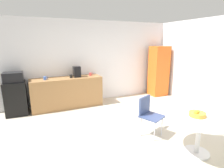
% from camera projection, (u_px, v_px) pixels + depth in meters
% --- Properties ---
extents(ground_plane, '(6.00, 6.00, 0.00)m').
position_uv_depth(ground_plane, '(134.00, 146.00, 3.42)').
color(ground_plane, beige).
extents(wall_back, '(6.00, 0.10, 2.60)m').
position_uv_depth(wall_back, '(87.00, 62.00, 5.78)').
color(wall_back, silver).
rests_on(wall_back, ground_plane).
extents(counter_block, '(2.05, 0.60, 0.90)m').
position_uv_depth(counter_block, '(67.00, 92.00, 5.37)').
color(counter_block, '#9E7042').
rests_on(counter_block, ground_plane).
extents(mini_fridge, '(0.54, 0.54, 0.90)m').
position_uv_depth(mini_fridge, '(16.00, 98.00, 4.82)').
color(mini_fridge, black).
rests_on(mini_fridge, ground_plane).
extents(microwave, '(0.48, 0.38, 0.26)m').
position_uv_depth(microwave, '(13.00, 77.00, 4.68)').
color(microwave, black).
rests_on(microwave, mini_fridge).
extents(locker_cabinet, '(0.60, 0.50, 1.78)m').
position_uv_depth(locker_cabinet, '(159.00, 71.00, 6.49)').
color(locker_cabinet, orange).
rests_on(locker_cabinet, ground_plane).
extents(round_table, '(1.19, 1.19, 0.72)m').
position_uv_depth(round_table, '(200.00, 122.00, 3.06)').
color(round_table, silver).
rests_on(round_table, ground_plane).
extents(chair_navy, '(0.55, 0.55, 0.83)m').
position_uv_depth(chair_navy, '(148.00, 111.00, 3.73)').
color(chair_navy, silver).
rests_on(chair_navy, ground_plane).
extents(fruit_bowl, '(0.27, 0.27, 0.11)m').
position_uv_depth(fruit_bowl, '(197.00, 114.00, 2.99)').
color(fruit_bowl, gold).
rests_on(fruit_bowl, round_table).
extents(mug_white, '(0.13, 0.08, 0.09)m').
position_uv_depth(mug_white, '(90.00, 74.00, 5.57)').
color(mug_white, '#D84C4C').
rests_on(mug_white, counter_block).
extents(mug_green, '(0.13, 0.08, 0.09)m').
position_uv_depth(mug_green, '(71.00, 76.00, 5.25)').
color(mug_green, black).
rests_on(mug_green, counter_block).
extents(mug_red, '(0.13, 0.08, 0.09)m').
position_uv_depth(mug_red, '(45.00, 78.00, 4.97)').
color(mug_red, '#3F66BF').
rests_on(mug_red, counter_block).
extents(coffee_maker, '(0.20, 0.24, 0.32)m').
position_uv_depth(coffee_maker, '(77.00, 72.00, 5.35)').
color(coffee_maker, black).
rests_on(coffee_maker, counter_block).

